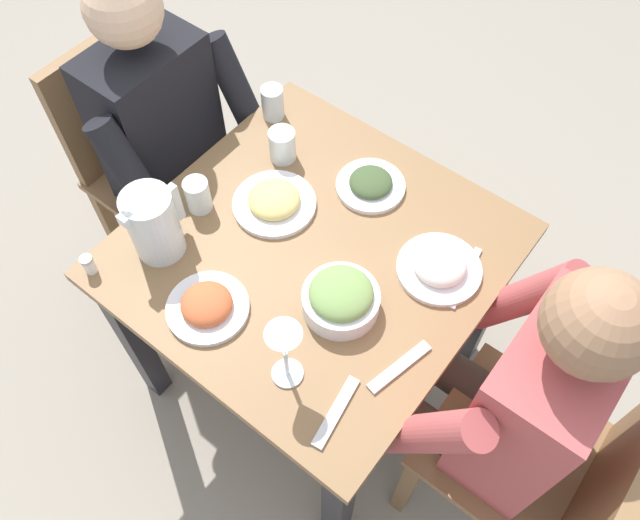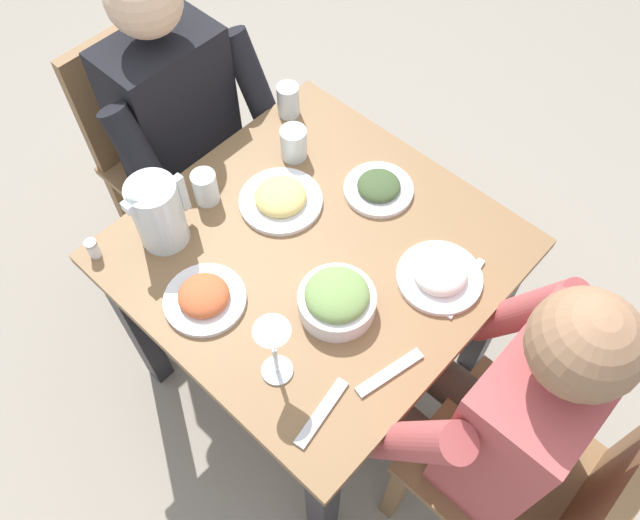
{
  "view_description": "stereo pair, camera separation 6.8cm",
  "coord_description": "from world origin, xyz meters",
  "px_view_note": "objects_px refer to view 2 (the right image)",
  "views": [
    {
      "loc": [
        -0.67,
        -0.55,
        2.02
      ],
      "look_at": [
        -0.03,
        -0.05,
        0.76
      ],
      "focal_mm": 35.66,
      "sensor_mm": 36.0,
      "label": 1
    },
    {
      "loc": [
        -0.63,
        -0.6,
        2.02
      ],
      "look_at": [
        -0.03,
        -0.05,
        0.76
      ],
      "focal_mm": 35.66,
      "sensor_mm": 36.0,
      "label": 2
    }
  ],
  "objects_px": {
    "wine_glass": "(273,343)",
    "salt_shaker": "(93,248)",
    "diner_near": "(479,403)",
    "water_glass_by_pitcher": "(205,187)",
    "plate_fries": "(281,198)",
    "dining_table": "(315,275)",
    "plate_rice_curry": "(204,297)",
    "plate_yoghurt": "(440,275)",
    "water_glass_near_right": "(288,100)",
    "diner_far": "(199,146)",
    "water_pitcher": "(158,213)",
    "salad_bowl": "(337,299)",
    "plate_dolmas": "(378,187)",
    "water_glass_center": "(294,143)",
    "chair_far": "(164,145)",
    "chair_near": "(539,484)"
  },
  "relations": [
    {
      "from": "diner_near",
      "to": "water_glass_center",
      "type": "bearing_deg",
      "value": 75.14
    },
    {
      "from": "water_glass_by_pitcher",
      "to": "water_glass_near_right",
      "type": "xyz_separation_m",
      "value": [
        0.36,
        0.06,
        0.0
      ]
    },
    {
      "from": "water_glass_center",
      "to": "salt_shaker",
      "type": "relative_size",
      "value": 1.71
    },
    {
      "from": "dining_table",
      "to": "water_glass_center",
      "type": "relative_size",
      "value": 9.21
    },
    {
      "from": "diner_near",
      "to": "water_glass_by_pitcher",
      "type": "height_order",
      "value": "diner_near"
    },
    {
      "from": "water_glass_near_right",
      "to": "water_glass_by_pitcher",
      "type": "bearing_deg",
      "value": -170.1
    },
    {
      "from": "chair_far",
      "to": "plate_yoghurt",
      "type": "bearing_deg",
      "value": -86.08
    },
    {
      "from": "salt_shaker",
      "to": "water_glass_near_right",
      "type": "bearing_deg",
      "value": -0.5
    },
    {
      "from": "water_pitcher",
      "to": "salad_bowl",
      "type": "relative_size",
      "value": 1.06
    },
    {
      "from": "diner_far",
      "to": "water_pitcher",
      "type": "distance_m",
      "value": 0.41
    },
    {
      "from": "chair_near",
      "to": "water_pitcher",
      "type": "xyz_separation_m",
      "value": [
        -0.2,
        1.02,
        0.31
      ]
    },
    {
      "from": "diner_far",
      "to": "wine_glass",
      "type": "distance_m",
      "value": 0.8
    },
    {
      "from": "water_glass_by_pitcher",
      "to": "salt_shaker",
      "type": "bearing_deg",
      "value": 167.02
    },
    {
      "from": "plate_fries",
      "to": "water_glass_near_right",
      "type": "distance_m",
      "value": 0.32
    },
    {
      "from": "chair_near",
      "to": "water_pitcher",
      "type": "bearing_deg",
      "value": 101.34
    },
    {
      "from": "plate_yoghurt",
      "to": "salad_bowl",
      "type": "bearing_deg",
      "value": 150.69
    },
    {
      "from": "water_pitcher",
      "to": "diner_far",
      "type": "bearing_deg",
      "value": 38.12
    },
    {
      "from": "plate_fries",
      "to": "water_glass_near_right",
      "type": "bearing_deg",
      "value": 40.73
    },
    {
      "from": "plate_rice_curry",
      "to": "water_pitcher",
      "type": "bearing_deg",
      "value": 74.73
    },
    {
      "from": "diner_near",
      "to": "plate_yoghurt",
      "type": "relative_size",
      "value": 5.8
    },
    {
      "from": "plate_yoghurt",
      "to": "chair_far",
      "type": "bearing_deg",
      "value": 93.92
    },
    {
      "from": "diner_near",
      "to": "salad_bowl",
      "type": "xyz_separation_m",
      "value": [
        -0.07,
        0.37,
        0.11
      ]
    },
    {
      "from": "plate_fries",
      "to": "plate_yoghurt",
      "type": "height_order",
      "value": "plate_yoghurt"
    },
    {
      "from": "salad_bowl",
      "to": "salt_shaker",
      "type": "height_order",
      "value": "salad_bowl"
    },
    {
      "from": "dining_table",
      "to": "diner_far",
      "type": "relative_size",
      "value": 0.72
    },
    {
      "from": "chair_near",
      "to": "diner_far",
      "type": "height_order",
      "value": "diner_far"
    },
    {
      "from": "diner_near",
      "to": "plate_fries",
      "type": "relative_size",
      "value": 5.52
    },
    {
      "from": "wine_glass",
      "to": "plate_dolmas",
      "type": "bearing_deg",
      "value": 17.0
    },
    {
      "from": "plate_fries",
      "to": "water_glass_by_pitcher",
      "type": "height_order",
      "value": "water_glass_by_pitcher"
    },
    {
      "from": "plate_yoghurt",
      "to": "salt_shaker",
      "type": "xyz_separation_m",
      "value": [
        -0.51,
        0.65,
        0.01
      ]
    },
    {
      "from": "diner_near",
      "to": "water_glass_near_right",
      "type": "height_order",
      "value": "diner_near"
    },
    {
      "from": "plate_rice_curry",
      "to": "salt_shaker",
      "type": "relative_size",
      "value": 3.56
    },
    {
      "from": "water_glass_by_pitcher",
      "to": "water_glass_center",
      "type": "distance_m",
      "value": 0.27
    },
    {
      "from": "wine_glass",
      "to": "diner_far",
      "type": "bearing_deg",
      "value": 62.36
    },
    {
      "from": "dining_table",
      "to": "water_glass_by_pitcher",
      "type": "height_order",
      "value": "water_glass_by_pitcher"
    },
    {
      "from": "plate_fries",
      "to": "plate_rice_curry",
      "type": "height_order",
      "value": "plate_rice_curry"
    },
    {
      "from": "plate_rice_curry",
      "to": "plate_yoghurt",
      "type": "bearing_deg",
      "value": -40.89
    },
    {
      "from": "salad_bowl",
      "to": "dining_table",
      "type": "bearing_deg",
      "value": 59.82
    },
    {
      "from": "dining_table",
      "to": "plate_rice_curry",
      "type": "distance_m",
      "value": 0.33
    },
    {
      "from": "salad_bowl",
      "to": "plate_dolmas",
      "type": "bearing_deg",
      "value": 24.89
    },
    {
      "from": "plate_fries",
      "to": "plate_rice_curry",
      "type": "relative_size",
      "value": 1.12
    },
    {
      "from": "plate_yoghurt",
      "to": "dining_table",
      "type": "bearing_deg",
      "value": 116.04
    },
    {
      "from": "water_pitcher",
      "to": "plate_rice_curry",
      "type": "xyz_separation_m",
      "value": [
        -0.06,
        -0.21,
        -0.08
      ]
    },
    {
      "from": "plate_dolmas",
      "to": "water_glass_center",
      "type": "xyz_separation_m",
      "value": [
        -0.06,
        0.25,
        0.03
      ]
    },
    {
      "from": "chair_far",
      "to": "plate_dolmas",
      "type": "xyz_separation_m",
      "value": [
        0.18,
        -0.73,
        0.23
      ]
    },
    {
      "from": "wine_glass",
      "to": "salt_shaker",
      "type": "bearing_deg",
      "value": 99.04
    },
    {
      "from": "salad_bowl",
      "to": "plate_rice_curry",
      "type": "relative_size",
      "value": 0.93
    },
    {
      "from": "chair_far",
      "to": "salad_bowl",
      "type": "distance_m",
      "value": 0.93
    },
    {
      "from": "plate_yoghurt",
      "to": "water_glass_near_right",
      "type": "relative_size",
      "value": 2.13
    },
    {
      "from": "diner_far",
      "to": "plate_yoghurt",
      "type": "xyz_separation_m",
      "value": [
        0.07,
        -0.8,
        0.09
      ]
    }
  ]
}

